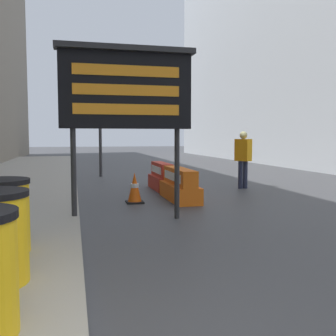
{
  "coord_description": "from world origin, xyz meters",
  "views": [
    {
      "loc": [
        -0.08,
        -2.26,
        1.61
      ],
      "look_at": [
        2.53,
        8.58,
        0.71
      ],
      "focal_mm": 42.0,
      "sensor_mm": 36.0,
      "label": 1
    }
  ],
  "objects_px": {
    "jersey_barrier_orange_far": "(180,186)",
    "pedestrian_worker": "(243,155)",
    "jersey_barrier_red_striped": "(162,178)",
    "traffic_light_near_curb": "(100,107)",
    "traffic_cone_near": "(135,188)",
    "message_board": "(126,90)"
  },
  "relations": [
    {
      "from": "jersey_barrier_red_striped",
      "to": "pedestrian_worker",
      "type": "height_order",
      "value": "pedestrian_worker"
    },
    {
      "from": "traffic_light_near_curb",
      "to": "pedestrian_worker",
      "type": "xyz_separation_m",
      "value": [
        4.02,
        -4.64,
        -1.71
      ]
    },
    {
      "from": "jersey_barrier_orange_far",
      "to": "jersey_barrier_red_striped",
      "type": "xyz_separation_m",
      "value": [
        0.0,
        2.07,
        0.0
      ]
    },
    {
      "from": "pedestrian_worker",
      "to": "jersey_barrier_orange_far",
      "type": "bearing_deg",
      "value": 90.9
    },
    {
      "from": "jersey_barrier_orange_far",
      "to": "jersey_barrier_red_striped",
      "type": "relative_size",
      "value": 1.21
    },
    {
      "from": "message_board",
      "to": "traffic_light_near_curb",
      "type": "bearing_deg",
      "value": 89.47
    },
    {
      "from": "jersey_barrier_red_striped",
      "to": "traffic_cone_near",
      "type": "bearing_deg",
      "value": -117.6
    },
    {
      "from": "pedestrian_worker",
      "to": "traffic_light_near_curb",
      "type": "bearing_deg",
      "value": 7.73
    },
    {
      "from": "traffic_light_near_curb",
      "to": "jersey_barrier_orange_far",
      "type": "bearing_deg",
      "value": -76.32
    },
    {
      "from": "message_board",
      "to": "traffic_cone_near",
      "type": "distance_m",
      "value": 2.91
    },
    {
      "from": "traffic_cone_near",
      "to": "pedestrian_worker",
      "type": "xyz_separation_m",
      "value": [
        3.65,
        1.85,
        0.68
      ]
    },
    {
      "from": "message_board",
      "to": "traffic_light_near_curb",
      "type": "height_order",
      "value": "traffic_light_near_curb"
    },
    {
      "from": "jersey_barrier_red_striped",
      "to": "jersey_barrier_orange_far",
      "type": "bearing_deg",
      "value": -90.0
    },
    {
      "from": "message_board",
      "to": "jersey_barrier_red_striped",
      "type": "distance_m",
      "value": 4.98
    },
    {
      "from": "message_board",
      "to": "jersey_barrier_orange_far",
      "type": "height_order",
      "value": "message_board"
    },
    {
      "from": "jersey_barrier_orange_far",
      "to": "traffic_light_near_curb",
      "type": "xyz_separation_m",
      "value": [
        -1.54,
        6.32,
        2.4
      ]
    },
    {
      "from": "jersey_barrier_red_striped",
      "to": "pedestrian_worker",
      "type": "xyz_separation_m",
      "value": [
        2.48,
        -0.39,
        0.68
      ]
    },
    {
      "from": "jersey_barrier_red_striped",
      "to": "traffic_cone_near",
      "type": "height_order",
      "value": "jersey_barrier_red_striped"
    },
    {
      "from": "pedestrian_worker",
      "to": "message_board",
      "type": "bearing_deg",
      "value": 99.85
    },
    {
      "from": "traffic_light_near_curb",
      "to": "pedestrian_worker",
      "type": "bearing_deg",
      "value": -49.14
    },
    {
      "from": "jersey_barrier_orange_far",
      "to": "pedestrian_worker",
      "type": "height_order",
      "value": "pedestrian_worker"
    },
    {
      "from": "message_board",
      "to": "traffic_light_near_curb",
      "type": "relative_size",
      "value": 0.86
    }
  ]
}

